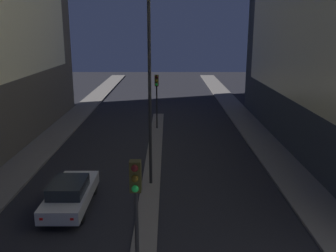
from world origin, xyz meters
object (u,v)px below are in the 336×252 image
at_px(traffic_light_mid, 157,89).
at_px(car_left_lane, 71,193).
at_px(traffic_light_near, 136,200).
at_px(street_lamp, 150,66).

xyz_separation_m(traffic_light_mid, car_left_lane, (-3.53, -13.88, -2.58)).
distance_m(traffic_light_near, street_lamp, 9.14).
bearing_deg(traffic_light_near, car_left_lane, 120.54).
xyz_separation_m(traffic_light_mid, street_lamp, (0.00, -11.21, 2.92)).
height_order(traffic_light_near, traffic_light_mid, same).
relative_size(traffic_light_mid, car_left_lane, 0.95).
bearing_deg(traffic_light_mid, traffic_light_near, -90.00).
distance_m(traffic_light_near, traffic_light_mid, 19.87).
distance_m(traffic_light_mid, car_left_lane, 14.56).
bearing_deg(street_lamp, traffic_light_mid, 90.00).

